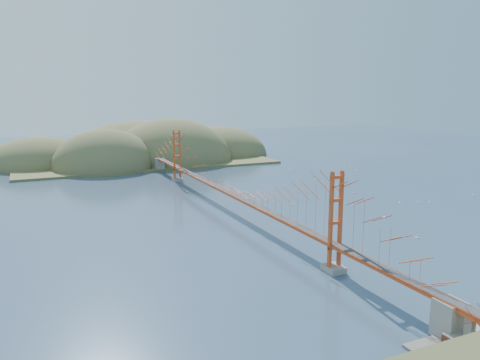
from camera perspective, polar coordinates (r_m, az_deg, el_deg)
name	(u,v)px	position (r m, az deg, el deg)	size (l,w,h in m)	color
ground	(229,211)	(80.36, -1.29, -3.84)	(320.00, 320.00, 0.00)	#314762
bridge	(229,171)	(79.05, -1.36, 1.12)	(2.20, 94.40, 12.00)	gray
promontory	(473,351)	(43.33, 26.54, -18.17)	(9.00, 6.00, 0.24)	#59544C
fort	(470,340)	(43.74, 26.21, -17.06)	(3.70, 2.30, 1.75)	brown
far_headlands	(147,159)	(145.20, -11.26, 2.55)	(84.00, 58.00, 25.00)	brown
sailboat_13	(400,202)	(90.98, 18.88, -2.59)	(0.55, 0.53, 0.62)	white
sailboat_8	(296,170)	(122.43, 6.85, 1.25)	(0.64, 0.64, 0.67)	white
sailboat_7	(314,175)	(115.07, 8.99, 0.58)	(0.66, 0.66, 0.71)	white
sailboat_5	(430,202)	(93.31, 22.13, -2.49)	(0.58, 0.58, 0.64)	white
sailboat_16	(354,192)	(97.25, 13.78, -1.48)	(0.64, 0.64, 0.69)	white
sailboat_6	(417,237)	(70.59, 20.77, -6.52)	(0.56, 0.56, 0.63)	white
sailboat_4	(315,179)	(109.66, 9.16, 0.07)	(0.59, 0.59, 0.66)	white
sailboat_15	(274,171)	(120.05, 4.16, 1.10)	(0.60, 0.60, 0.65)	white
sailboat_1	(336,185)	(103.95, 11.68, -0.61)	(0.54, 0.54, 0.57)	white
sailboat_17	(349,167)	(130.11, 13.14, 1.60)	(0.52, 0.47, 0.58)	white
sailboat_0	(331,223)	(74.40, 11.05, -5.13)	(0.48, 0.53, 0.60)	white
sailboat_3	(228,191)	(95.90, -1.51, -1.33)	(0.63, 0.56, 0.72)	white
sailboat_11	(473,195)	(103.24, 26.56, -1.62)	(0.55, 0.55, 0.61)	white
sailboat_9	(356,170)	(124.58, 13.95, 1.17)	(0.54, 0.57, 0.64)	white
sailboat_2	(418,202)	(92.40, 20.89, -2.53)	(0.54, 0.46, 0.62)	white
sailboat_14	(384,217)	(80.01, 17.16, -4.28)	(0.69, 0.69, 0.72)	white
sailboat_12	(246,179)	(109.13, 0.71, 0.15)	(0.59, 0.59, 0.66)	white
sailboat_extra_0	(290,170)	(122.03, 6.09, 1.24)	(0.66, 0.62, 0.75)	white
sailboat_extra_1	(292,204)	(85.66, 6.33, -2.88)	(0.57, 0.57, 0.60)	white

